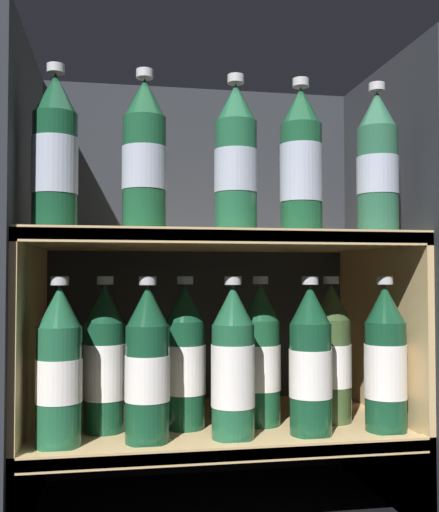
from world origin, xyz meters
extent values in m
cube|color=#23262B|center=(0.00, 0.40, 0.42)|extent=(0.72, 0.02, 0.85)
cube|color=#23262B|center=(-0.35, 0.20, 0.42)|extent=(0.02, 0.43, 0.85)
cube|color=#23262B|center=(0.35, 0.20, 0.42)|extent=(0.02, 0.43, 0.85)
cube|color=tan|center=(0.00, 0.20, 0.15)|extent=(0.68, 0.39, 0.02)
cube|color=tan|center=(0.00, 0.01, 0.15)|extent=(0.68, 0.02, 0.03)
cube|color=tan|center=(-0.33, 0.20, 0.07)|extent=(0.01, 0.39, 0.14)
cube|color=tan|center=(0.33, 0.20, 0.07)|extent=(0.01, 0.39, 0.14)
cube|color=tan|center=(0.00, 0.20, 0.49)|extent=(0.68, 0.39, 0.02)
cube|color=tan|center=(0.00, 0.01, 0.49)|extent=(0.68, 0.02, 0.03)
cube|color=tan|center=(-0.33, 0.20, 0.24)|extent=(0.01, 0.39, 0.48)
cube|color=tan|center=(0.33, 0.20, 0.24)|extent=(0.01, 0.39, 0.48)
cylinder|color=#144228|center=(-0.28, 0.07, 0.60)|extent=(0.07, 0.07, 0.19)
cylinder|color=#9EA8BC|center=(-0.28, 0.07, 0.61)|extent=(0.07, 0.07, 0.09)
cone|color=#144228|center=(-0.28, 0.07, 0.72)|extent=(0.07, 0.07, 0.07)
cylinder|color=#B7B7BC|center=(-0.28, 0.07, 0.76)|extent=(0.03, 0.03, 0.01)
cylinder|color=#194C2D|center=(-0.14, 0.07, 0.60)|extent=(0.07, 0.07, 0.19)
cylinder|color=#9EA8BC|center=(-0.14, 0.07, 0.61)|extent=(0.07, 0.07, 0.07)
cone|color=#194C2D|center=(-0.14, 0.07, 0.72)|extent=(0.07, 0.07, 0.07)
cylinder|color=#B7B7BC|center=(-0.14, 0.07, 0.76)|extent=(0.03, 0.03, 0.01)
cylinder|color=#1E5638|center=(0.02, 0.07, 0.60)|extent=(0.07, 0.07, 0.19)
cylinder|color=#9EA8BC|center=(0.02, 0.07, 0.61)|extent=(0.07, 0.07, 0.07)
cone|color=#1E5638|center=(0.02, 0.07, 0.72)|extent=(0.07, 0.07, 0.07)
cylinder|color=#B7B7BC|center=(0.02, 0.07, 0.76)|extent=(0.03, 0.03, 0.01)
cylinder|color=#194C2D|center=(0.13, 0.07, 0.60)|extent=(0.07, 0.07, 0.19)
cylinder|color=#9EA8BC|center=(0.13, 0.07, 0.61)|extent=(0.07, 0.07, 0.10)
cone|color=#194C2D|center=(0.13, 0.07, 0.72)|extent=(0.07, 0.07, 0.07)
cylinder|color=#B7B7BC|center=(0.13, 0.07, 0.76)|extent=(0.03, 0.03, 0.01)
cylinder|color=#285B42|center=(0.27, 0.07, 0.60)|extent=(0.07, 0.07, 0.19)
cylinder|color=#9EA8BC|center=(0.27, 0.07, 0.61)|extent=(0.07, 0.07, 0.07)
cone|color=#285B42|center=(0.27, 0.07, 0.72)|extent=(0.07, 0.07, 0.07)
cylinder|color=#B7B7BC|center=(0.27, 0.07, 0.76)|extent=(0.03, 0.03, 0.01)
cylinder|color=#1E5638|center=(-0.27, 0.07, 0.25)|extent=(0.07, 0.07, 0.19)
cylinder|color=white|center=(-0.27, 0.07, 0.26)|extent=(0.07, 0.07, 0.07)
cone|color=#1E5638|center=(-0.27, 0.07, 0.38)|extent=(0.07, 0.07, 0.07)
cylinder|color=#B7B7BC|center=(-0.27, 0.07, 0.42)|extent=(0.03, 0.03, 0.01)
cylinder|color=#144228|center=(-0.13, 0.07, 0.25)|extent=(0.07, 0.07, 0.19)
cylinder|color=white|center=(-0.13, 0.07, 0.26)|extent=(0.07, 0.07, 0.07)
cone|color=#144228|center=(-0.13, 0.07, 0.38)|extent=(0.07, 0.07, 0.07)
cylinder|color=#B7B7BC|center=(-0.13, 0.07, 0.42)|extent=(0.03, 0.03, 0.01)
cylinder|color=#1E5638|center=(0.01, 0.07, 0.25)|extent=(0.07, 0.07, 0.19)
cylinder|color=white|center=(0.01, 0.07, 0.26)|extent=(0.07, 0.07, 0.10)
cone|color=#1E5638|center=(0.01, 0.07, 0.38)|extent=(0.07, 0.07, 0.07)
cylinder|color=#B7B7BC|center=(0.01, 0.07, 0.42)|extent=(0.03, 0.03, 0.01)
cylinder|color=#144228|center=(0.14, 0.07, 0.25)|extent=(0.07, 0.07, 0.19)
cylinder|color=white|center=(0.14, 0.07, 0.26)|extent=(0.07, 0.07, 0.08)
cone|color=#144228|center=(0.14, 0.07, 0.38)|extent=(0.07, 0.07, 0.07)
cylinder|color=#B7B7BC|center=(0.14, 0.07, 0.42)|extent=(0.03, 0.03, 0.01)
cylinder|color=#144228|center=(0.28, 0.07, 0.25)|extent=(0.07, 0.07, 0.19)
cylinder|color=white|center=(0.28, 0.07, 0.26)|extent=(0.07, 0.07, 0.09)
cone|color=#144228|center=(0.28, 0.07, 0.38)|extent=(0.07, 0.07, 0.07)
cylinder|color=#B7B7BC|center=(0.28, 0.07, 0.42)|extent=(0.03, 0.03, 0.01)
cylinder|color=#144228|center=(-0.20, 0.15, 0.25)|extent=(0.07, 0.07, 0.19)
cylinder|color=white|center=(-0.20, 0.15, 0.26)|extent=(0.07, 0.07, 0.10)
cone|color=#144228|center=(-0.20, 0.15, 0.38)|extent=(0.07, 0.07, 0.07)
cylinder|color=#B7B7BC|center=(-0.20, 0.15, 0.42)|extent=(0.03, 0.03, 0.01)
cylinder|color=#144228|center=(-0.06, 0.15, 0.25)|extent=(0.07, 0.07, 0.19)
cylinder|color=white|center=(-0.06, 0.15, 0.26)|extent=(0.07, 0.07, 0.09)
cone|color=#144228|center=(-0.06, 0.15, 0.38)|extent=(0.07, 0.07, 0.07)
cylinder|color=#B7B7BC|center=(-0.06, 0.15, 0.42)|extent=(0.03, 0.03, 0.01)
cylinder|color=#194C2D|center=(0.08, 0.15, 0.25)|extent=(0.07, 0.07, 0.19)
cylinder|color=white|center=(0.08, 0.15, 0.26)|extent=(0.07, 0.07, 0.08)
cone|color=#194C2D|center=(0.08, 0.15, 0.38)|extent=(0.07, 0.07, 0.07)
cylinder|color=#B7B7BC|center=(0.08, 0.15, 0.42)|extent=(0.03, 0.03, 0.01)
cylinder|color=#384C28|center=(0.21, 0.15, 0.25)|extent=(0.07, 0.07, 0.19)
cylinder|color=white|center=(0.21, 0.15, 0.26)|extent=(0.07, 0.07, 0.08)
cone|color=#384C28|center=(0.21, 0.15, 0.38)|extent=(0.07, 0.07, 0.07)
cylinder|color=#B7B7BC|center=(0.21, 0.15, 0.42)|extent=(0.03, 0.03, 0.01)
camera|label=1|loc=(-0.18, -0.92, 0.43)|focal=42.00mm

